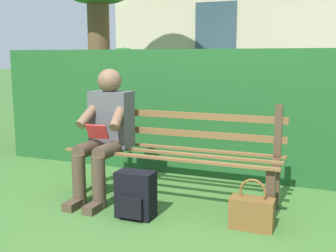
# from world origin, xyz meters

# --- Properties ---
(ground) EXTENTS (60.00, 60.00, 0.00)m
(ground) POSITION_xyz_m (0.00, 0.00, 0.00)
(ground) COLOR #3D6B2D
(park_bench) EXTENTS (1.94, 0.48, 0.90)m
(park_bench) POSITION_xyz_m (0.00, -0.07, 0.44)
(park_bench) COLOR #4C3828
(park_bench) RESTS_ON ground
(person_seated) EXTENTS (0.44, 0.73, 1.18)m
(person_seated) POSITION_xyz_m (0.62, 0.10, 0.63)
(person_seated) COLOR #4C4C51
(person_seated) RESTS_ON ground
(hedge_backdrop) EXTENTS (5.49, 0.84, 1.51)m
(hedge_backdrop) POSITION_xyz_m (-0.26, -1.21, 0.73)
(hedge_backdrop) COLOR #1E5123
(hedge_backdrop) RESTS_ON ground
(backpack) EXTENTS (0.31, 0.25, 0.38)m
(backpack) POSITION_xyz_m (0.14, 0.47, 0.19)
(backpack) COLOR black
(backpack) RESTS_ON ground
(handbag) EXTENTS (0.33, 0.15, 0.39)m
(handbag) POSITION_xyz_m (-0.78, 0.35, 0.13)
(handbag) COLOR brown
(handbag) RESTS_ON ground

